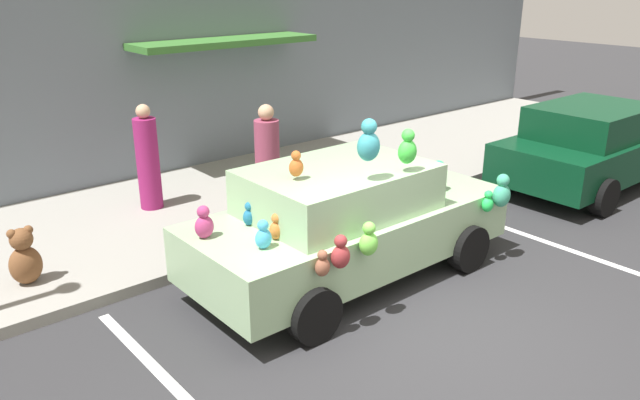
% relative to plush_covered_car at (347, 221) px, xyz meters
% --- Properties ---
extents(ground_plane, '(60.00, 60.00, 0.00)m').
position_rel_plush_covered_car_xyz_m(ground_plane, '(-0.24, -1.69, -0.81)').
color(ground_plane, '#2D2D30').
extents(sidewalk, '(24.00, 4.00, 0.15)m').
position_rel_plush_covered_car_xyz_m(sidewalk, '(-0.24, 3.31, -0.73)').
color(sidewalk, gray).
rests_on(sidewalk, ground).
extents(storefront_building, '(24.00, 1.25, 6.40)m').
position_rel_plush_covered_car_xyz_m(storefront_building, '(-0.23, 5.46, 2.39)').
color(storefront_building, slate).
rests_on(storefront_building, ground).
extents(parking_stripe_front, '(0.12, 3.60, 0.01)m').
position_rel_plush_covered_car_xyz_m(parking_stripe_front, '(3.05, -0.69, -0.80)').
color(parking_stripe_front, silver).
rests_on(parking_stripe_front, ground).
extents(parking_stripe_rear, '(0.12, 3.60, 0.01)m').
position_rel_plush_covered_car_xyz_m(parking_stripe_rear, '(-2.83, -0.69, -0.80)').
color(parking_stripe_rear, silver).
rests_on(parking_stripe_rear, ground).
extents(plush_covered_car, '(4.30, 2.11, 2.26)m').
position_rel_plush_covered_car_xyz_m(plush_covered_car, '(0.00, 0.00, 0.00)').
color(plush_covered_car, '#9DC191').
rests_on(plush_covered_car, ground).
extents(parked_sedan_behind, '(4.21, 2.05, 1.54)m').
position_rel_plush_covered_car_xyz_m(parked_sedan_behind, '(5.97, -0.16, -0.02)').
color(parked_sedan_behind, '#0A381E').
rests_on(parked_sedan_behind, ground).
extents(teddy_bear_on_sidewalk, '(0.39, 0.32, 0.74)m').
position_rel_plush_covered_car_xyz_m(teddy_bear_on_sidewalk, '(-3.31, 2.22, -0.31)').
color(teddy_bear_on_sidewalk, brown).
rests_on(teddy_bear_on_sidewalk, sidewalk).
extents(pedestrian_near_shopfront, '(0.36, 0.36, 1.71)m').
position_rel_plush_covered_car_xyz_m(pedestrian_near_shopfront, '(-0.95, 3.69, 0.13)').
color(pedestrian_near_shopfront, '#941F5C').
rests_on(pedestrian_near_shopfront, sidewalk).
extents(pedestrian_walking_past, '(0.40, 0.40, 1.69)m').
position_rel_plush_covered_car_xyz_m(pedestrian_walking_past, '(0.56, 2.51, 0.12)').
color(pedestrian_walking_past, '#923C56').
rests_on(pedestrian_walking_past, sidewalk).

